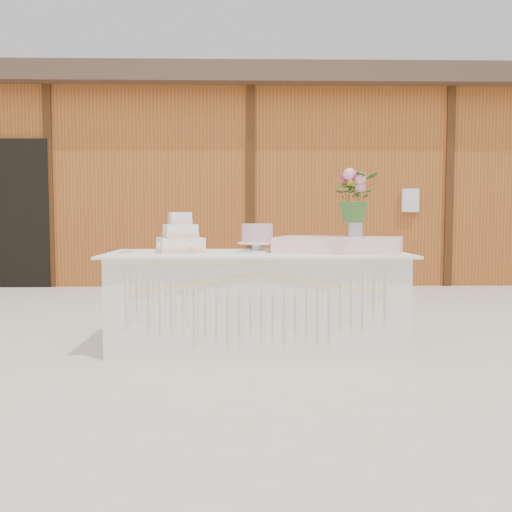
# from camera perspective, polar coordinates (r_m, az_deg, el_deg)

# --- Properties ---
(ground) EXTENTS (80.00, 80.00, 0.00)m
(ground) POSITION_cam_1_polar(r_m,az_deg,el_deg) (4.71, 0.08, -9.03)
(ground) COLOR beige
(ground) RESTS_ON ground
(barn) EXTENTS (12.60, 4.60, 3.30)m
(barn) POSITION_cam_1_polar(r_m,az_deg,el_deg) (10.60, -0.73, 7.32)
(barn) COLOR #9A5420
(barn) RESTS_ON ground
(cake_table) EXTENTS (2.40, 1.00, 0.77)m
(cake_table) POSITION_cam_1_polar(r_m,az_deg,el_deg) (4.64, 0.08, -4.37)
(cake_table) COLOR white
(cake_table) RESTS_ON ground
(wedding_cake) EXTENTS (0.44, 0.44, 0.32)m
(wedding_cake) POSITION_cam_1_polar(r_m,az_deg,el_deg) (4.67, -7.58, 1.73)
(wedding_cake) COLOR white
(wedding_cake) RESTS_ON cake_table
(pink_cake_stand) EXTENTS (0.32, 0.32, 0.23)m
(pink_cake_stand) POSITION_cam_1_polar(r_m,az_deg,el_deg) (4.63, 0.12, 1.98)
(pink_cake_stand) COLOR white
(pink_cake_stand) RESTS_ON cake_table
(satin_runner) EXTENTS (1.11, 0.85, 0.12)m
(satin_runner) POSITION_cam_1_polar(r_m,az_deg,el_deg) (4.66, 8.27, 1.13)
(satin_runner) COLOR #FFD3CD
(satin_runner) RESTS_ON cake_table
(flower_vase) EXTENTS (0.12, 0.12, 0.17)m
(flower_vase) POSITION_cam_1_polar(r_m,az_deg,el_deg) (4.73, 9.89, 2.92)
(flower_vase) COLOR silver
(flower_vase) RESTS_ON satin_runner
(bouquet) EXTENTS (0.38, 0.34, 0.40)m
(bouquet) POSITION_cam_1_polar(r_m,az_deg,el_deg) (4.74, 9.93, 6.34)
(bouquet) COLOR #356227
(bouquet) RESTS_ON flower_vase
(loose_flowers) EXTENTS (0.21, 0.34, 0.02)m
(loose_flowers) POSITION_cam_1_polar(r_m,az_deg,el_deg) (4.80, -12.47, 0.52)
(loose_flowers) COLOR pink
(loose_flowers) RESTS_ON cake_table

